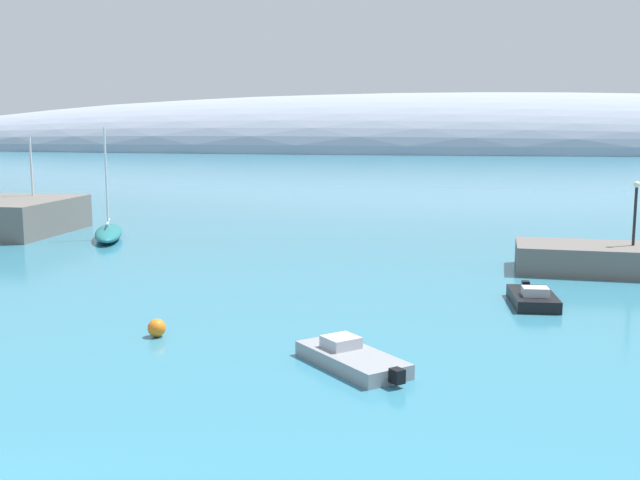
# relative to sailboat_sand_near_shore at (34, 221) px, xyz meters

# --- Properties ---
(distant_ridge) EXTENTS (399.75, 64.46, 36.56)m
(distant_ridge) POSITION_rel_sailboat_sand_near_shore_xyz_m (35.23, 184.97, -0.56)
(distant_ridge) COLOR #8E99AD
(distant_ridge) RESTS_ON ground
(sailboat_sand_near_shore) EXTENTS (3.88, 5.91, 7.30)m
(sailboat_sand_near_shore) POSITION_rel_sailboat_sand_near_shore_xyz_m (0.00, 0.00, 0.00)
(sailboat_sand_near_shore) COLOR #C6B284
(sailboat_sand_near_shore) RESTS_ON water
(sailboat_teal_outer_mooring) EXTENTS (4.85, 8.15, 8.11)m
(sailboat_teal_outer_mooring) POSITION_rel_sailboat_sand_near_shore_xyz_m (8.75, -4.87, -0.06)
(sailboat_teal_outer_mooring) COLOR #1E6B70
(sailboat_teal_outer_mooring) RESTS_ON water
(motorboat_grey_foreground) EXTENTS (4.41, 4.56, 0.91)m
(motorboat_grey_foreground) POSITION_rel_sailboat_sand_near_shore_xyz_m (30.02, -30.85, -0.26)
(motorboat_grey_foreground) COLOR gray
(motorboat_grey_foreground) RESTS_ON water
(motorboat_black_alongside_breakwater) EXTENTS (2.15, 4.36, 0.95)m
(motorboat_black_alongside_breakwater) POSITION_rel_sailboat_sand_near_shore_xyz_m (37.17, -20.45, -0.24)
(motorboat_black_alongside_breakwater) COLOR black
(motorboat_black_alongside_breakwater) RESTS_ON water
(mooring_buoy_orange) EXTENTS (0.72, 0.72, 0.72)m
(mooring_buoy_orange) POSITION_rel_sailboat_sand_near_shore_xyz_m (21.98, -28.51, -0.20)
(mooring_buoy_orange) COLOR orange
(mooring_buoy_orange) RESTS_ON water
(harbor_lamp_post) EXTENTS (0.36, 0.36, 3.61)m
(harbor_lamp_post) POSITION_rel_sailboat_sand_near_shore_xyz_m (43.47, -11.73, 3.29)
(harbor_lamp_post) COLOR black
(harbor_lamp_post) RESTS_ON breakwater_rocks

